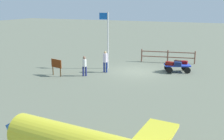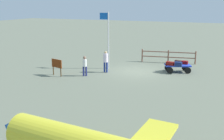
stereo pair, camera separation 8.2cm
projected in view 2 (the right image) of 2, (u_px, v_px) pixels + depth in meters
ground_plane at (138, 71)px, 22.15m from camera, size 120.00×120.00×0.00m
luggage_cart at (177, 67)px, 21.85m from camera, size 2.21×1.72×0.61m
suitcase_maroon at (185, 62)px, 22.06m from camera, size 0.48×0.36×0.25m
suitcase_olive at (170, 63)px, 21.62m from camera, size 0.65×0.39×0.28m
suitcase_tan at (178, 64)px, 21.27m from camera, size 0.55×0.36×0.33m
suitcase_navy at (178, 62)px, 22.28m from camera, size 0.58×0.42×0.26m
worker_lead at (106, 60)px, 21.65m from camera, size 0.40×0.40×1.73m
worker_trailing at (85, 65)px, 20.59m from camera, size 0.43×0.43×1.54m
flagpole at (108, 36)px, 22.56m from camera, size 0.81×0.10×4.76m
signboard at (57, 65)px, 20.68m from camera, size 1.06×0.34×1.28m
wooden_fence at (168, 56)px, 25.18m from camera, size 4.92×0.92×1.19m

